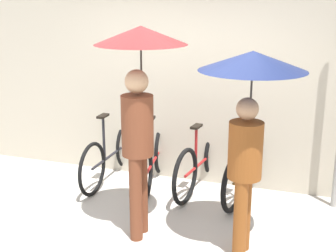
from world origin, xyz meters
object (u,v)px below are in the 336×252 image
parked_bicycle_0 (111,154)px  pedestrian_center (250,97)px  parked_bicycle_2 (201,161)px  pedestrian_leading (139,80)px  parked_bicycle_1 (154,160)px  parked_bicycle_3 (248,169)px

parked_bicycle_0 → pedestrian_center: (2.01, -1.21, 1.18)m
parked_bicycle_2 → pedestrian_leading: bearing=173.8°
parked_bicycle_0 → parked_bicycle_1: size_ratio=1.09×
parked_bicycle_2 → parked_bicycle_3: 0.62m
parked_bicycle_0 → pedestrian_leading: pedestrian_leading is taller
parked_bicycle_0 → parked_bicycle_2: size_ratio=1.03×
parked_bicycle_2 → pedestrian_leading: 1.85m
pedestrian_leading → pedestrian_center: bearing=-2.7°
pedestrian_leading → parked_bicycle_2: bearing=74.3°
parked_bicycle_0 → pedestrian_leading: 1.99m
parked_bicycle_1 → parked_bicycle_3: parked_bicycle_3 is taller
parked_bicycle_1 → pedestrian_leading: (0.32, -1.21, 1.29)m
pedestrian_leading → pedestrian_center: size_ratio=1.10×
parked_bicycle_0 → parked_bicycle_3: 1.85m
pedestrian_leading → pedestrian_center: pedestrian_leading is taller
parked_bicycle_3 → pedestrian_center: (0.17, -1.27, 1.18)m
parked_bicycle_1 → pedestrian_leading: size_ratio=0.74×
parked_bicycle_1 → pedestrian_center: pedestrian_center is taller
parked_bicycle_0 → pedestrian_center: 2.63m
pedestrian_leading → pedestrian_center: (1.08, 0.00, -0.10)m
parked_bicycle_2 → pedestrian_leading: size_ratio=0.79×
parked_bicycle_3 → parked_bicycle_2: bearing=96.2°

